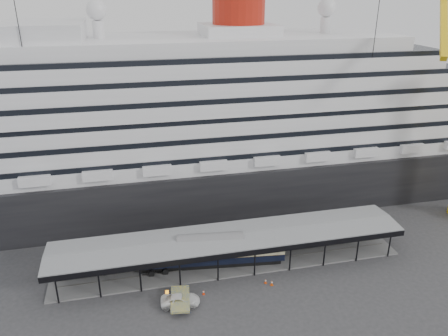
{
  "coord_description": "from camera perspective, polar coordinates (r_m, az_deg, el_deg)",
  "views": [
    {
      "loc": [
        -14.29,
        -52.85,
        41.39
      ],
      "look_at": [
        -0.33,
        8.0,
        15.49
      ],
      "focal_mm": 35.0,
      "sensor_mm": 36.0,
      "label": 1
    }
  ],
  "objects": [
    {
      "name": "traffic_cone_left",
      "position": [
        66.05,
        -2.69,
        -15.9
      ],
      "size": [
        0.37,
        0.37,
        0.72
      ],
      "rotation": [
        0.0,
        0.0,
        -0.0
      ],
      "color": "#F3390D",
      "rests_on": "ground"
    },
    {
      "name": "cruise_ship",
      "position": [
        89.09,
        -3.24,
        7.5
      ],
      "size": [
        130.0,
        30.0,
        43.9
      ],
      "color": "black",
      "rests_on": "ground"
    },
    {
      "name": "traffic_cone_right",
      "position": [
        68.33,
        5.46,
        -14.48
      ],
      "size": [
        0.49,
        0.49,
        0.76
      ],
      "rotation": [
        0.0,
        0.0,
        0.3
      ],
      "color": "#F24C0D",
      "rests_on": "ground"
    },
    {
      "name": "pullman_carriage",
      "position": [
        70.41,
        -1.81,
        -10.72
      ],
      "size": [
        23.78,
        5.65,
        23.16
      ],
      "rotation": [
        0.0,
        0.0,
        -0.11
      ],
      "color": "black",
      "rests_on": "ground"
    },
    {
      "name": "port_truck",
      "position": [
        64.28,
        -5.73,
        -16.8
      ],
      "size": [
        5.77,
        3.22,
        1.53
      ],
      "primitive_type": "imported",
      "rotation": [
        0.0,
        0.0,
        1.44
      ],
      "color": "white",
      "rests_on": "ground"
    },
    {
      "name": "ground",
      "position": [
        68.63,
        1.82,
        -14.57
      ],
      "size": [
        200.0,
        200.0,
        0.0
      ],
      "primitive_type": "plane",
      "color": "#333336",
      "rests_on": "ground"
    },
    {
      "name": "platform_canopy",
      "position": [
        71.23,
        0.81,
        -10.7
      ],
      "size": [
        56.0,
        9.18,
        5.3
      ],
      "color": "slate",
      "rests_on": "ground"
    },
    {
      "name": "traffic_cone_mid",
      "position": [
        67.99,
        6.26,
        -14.68
      ],
      "size": [
        0.53,
        0.53,
        0.84
      ],
      "rotation": [
        0.0,
        0.0,
        0.28
      ],
      "color": "#D4490B",
      "rests_on": "ground"
    }
  ]
}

